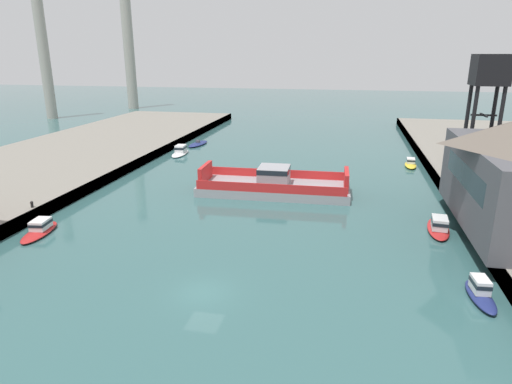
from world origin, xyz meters
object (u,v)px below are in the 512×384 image
moored_boat_near_left (480,292)px  smokestack_distant_b (43,45)px  moored_boat_near_right (40,229)px  moored_boat_far_left (198,144)px  moored_boat_mid_right (180,151)px  chain_ferry (274,185)px  crane_tower (489,82)px  moored_boat_far_right (439,226)px  moored_boat_mid_left (411,164)px  smokestack_distant_a (128,43)px

moored_boat_near_left → smokestack_distant_b: smokestack_distant_b is taller
moored_boat_near_right → moored_boat_far_left: moored_boat_near_right is taller
moored_boat_near_left → moored_boat_mid_right: moored_boat_mid_right is taller
chain_ferry → crane_tower: (24.14, 3.18, 12.77)m
chain_ferry → moored_boat_far_right: size_ratio=2.93×
moored_boat_mid_left → moored_boat_far_left: (-38.28, 9.49, -0.21)m
moored_boat_far_left → crane_tower: size_ratio=0.46×
moored_boat_near_right → smokestack_distant_a: smokestack_distant_a is taller
crane_tower → smokestack_distant_b: bearing=151.4°
moored_boat_near_left → smokestack_distant_a: size_ratio=0.13×
moored_boat_mid_left → moored_boat_mid_right: 38.63m
chain_ferry → moored_boat_far_left: 33.87m
smokestack_distant_a → smokestack_distant_b: (-10.82, -26.45, -1.19)m
moored_boat_far_right → crane_tower: bearing=64.4°
moored_boat_near_right → smokestack_distant_b: (-50.59, 72.87, 18.61)m
moored_boat_near_left → smokestack_distant_b: 119.71m
crane_tower → smokestack_distant_a: bearing=137.1°
chain_ferry → moored_boat_mid_left: size_ratio=3.72×
crane_tower → moored_boat_near_right: bearing=-154.7°
moored_boat_mid_left → moored_boat_far_left: moored_boat_mid_left is taller
chain_ferry → crane_tower: bearing=7.5°
moored_boat_far_left → smokestack_distant_b: size_ratio=0.20×
crane_tower → moored_boat_near_left: bearing=-102.0°
moored_boat_far_left → chain_ferry: bearing=-54.7°
moored_boat_near_right → smokestack_distant_a: 108.80m
moored_boat_far_right → moored_boat_mid_left: bearing=88.8°
moored_boat_far_right → smokestack_distant_b: smokestack_distant_b is taller
moored_boat_mid_left → moored_boat_far_left: size_ratio=0.72×
moored_boat_near_right → moored_boat_far_left: bearing=89.1°
moored_boat_mid_left → smokestack_distant_b: size_ratio=0.14×
moored_boat_near_left → smokestack_distant_a: (-78.80, 103.60, 19.73)m
moored_boat_mid_right → smokestack_distant_a: bearing=122.8°
moored_boat_near_right → moored_boat_far_left: 45.46m
moored_boat_mid_right → moored_boat_near_right: bearing=-90.6°
moored_boat_mid_right → moored_boat_far_left: 8.51m
chain_ferry → smokestack_distant_b: bearing=142.2°
moored_boat_far_left → smokestack_distant_a: (-40.46, 53.86, 20.05)m
moored_boat_mid_right → moored_boat_far_right: (38.06, -28.44, -0.01)m
chain_ferry → moored_boat_mid_right: (-19.90, 19.14, -0.45)m
moored_boat_near_left → moored_boat_mid_right: size_ratio=0.74×
chain_ferry → moored_boat_near_right: size_ratio=3.18×
moored_boat_mid_left → crane_tower: crane_tower is taller
moored_boat_mid_right → moored_boat_far_right: 47.51m
moored_boat_far_left → smokestack_distant_a: 70.28m
moored_boat_mid_right → moored_boat_far_right: bearing=-36.8°
smokestack_distant_b → smokestack_distant_a: bearing=67.7°
moored_boat_mid_right → crane_tower: (44.05, -15.96, 13.22)m
chain_ferry → moored_boat_near_left: size_ratio=3.85×
moored_boat_far_left → crane_tower: crane_tower is taller
chain_ferry → moored_boat_near_left: 29.01m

